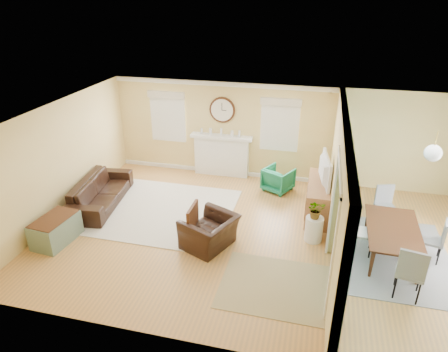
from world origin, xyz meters
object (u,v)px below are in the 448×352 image
(sofa, at_px, (101,192))
(eames_chair, at_px, (210,232))
(dining_table, at_px, (393,242))
(green_chair, at_px, (278,179))
(credenza, at_px, (319,198))

(sofa, height_order, eames_chair, eames_chair)
(sofa, distance_m, dining_table, 6.61)
(green_chair, bearing_deg, dining_table, 163.95)
(dining_table, bearing_deg, eames_chair, 100.16)
(sofa, distance_m, credenza, 5.19)
(sofa, xyz_separation_m, credenza, (5.13, 0.79, 0.07))
(eames_chair, distance_m, credenza, 2.79)
(green_chair, relative_size, dining_table, 0.39)
(eames_chair, distance_m, green_chair, 3.01)
(sofa, xyz_separation_m, eames_chair, (3.03, -1.06, 0.00))
(eames_chair, bearing_deg, green_chair, -177.43)
(credenza, xyz_separation_m, dining_table, (1.46, -1.32, -0.09))
(sofa, distance_m, green_chair, 4.45)
(dining_table, bearing_deg, green_chair, 49.12)
(green_chair, distance_m, dining_table, 3.39)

